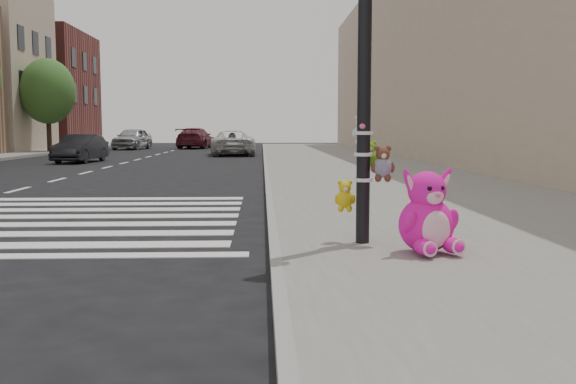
{
  "coord_description": "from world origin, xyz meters",
  "views": [
    {
      "loc": [
        1.41,
        -5.69,
        1.5
      ],
      "look_at": [
        1.71,
        1.79,
        0.75
      ],
      "focal_mm": 40.0,
      "sensor_mm": 36.0,
      "label": 1
    }
  ],
  "objects_px": {
    "signal_pole": "(365,103)",
    "pink_bunny": "(428,218)",
    "red_teddy": "(427,232)",
    "car_dark_far": "(80,148)",
    "car_white_near": "(232,143)"
  },
  "relations": [
    {
      "from": "red_teddy",
      "to": "car_white_near",
      "type": "xyz_separation_m",
      "value": [
        -3.65,
        27.93,
        0.44
      ]
    },
    {
      "from": "car_dark_far",
      "to": "car_white_near",
      "type": "relative_size",
      "value": 0.76
    },
    {
      "from": "signal_pole",
      "to": "car_white_near",
      "type": "distance_m",
      "value": 28.19
    },
    {
      "from": "pink_bunny",
      "to": "car_dark_far",
      "type": "xyz_separation_m",
      "value": [
        -9.72,
        21.54,
        0.08
      ]
    },
    {
      "from": "car_white_near",
      "to": "signal_pole",
      "type": "bearing_deg",
      "value": 90.1
    },
    {
      "from": "signal_pole",
      "to": "pink_bunny",
      "type": "bearing_deg",
      "value": -48.29
    },
    {
      "from": "pink_bunny",
      "to": "red_teddy",
      "type": "distance_m",
      "value": 0.83
    },
    {
      "from": "signal_pole",
      "to": "car_dark_far",
      "type": "relative_size",
      "value": 1.08
    },
    {
      "from": "car_white_near",
      "to": "red_teddy",
      "type": "bearing_deg",
      "value": 91.71
    },
    {
      "from": "red_teddy",
      "to": "car_dark_far",
      "type": "relative_size",
      "value": 0.06
    },
    {
      "from": "pink_bunny",
      "to": "red_teddy",
      "type": "bearing_deg",
      "value": 59.72
    },
    {
      "from": "red_teddy",
      "to": "car_dark_far",
      "type": "distance_m",
      "value": 23.02
    },
    {
      "from": "pink_bunny",
      "to": "car_white_near",
      "type": "xyz_separation_m",
      "value": [
        -3.46,
        28.69,
        0.15
      ]
    },
    {
      "from": "signal_pole",
      "to": "car_white_near",
      "type": "xyz_separation_m",
      "value": [
        -2.86,
        28.02,
        -1.11
      ]
    },
    {
      "from": "pink_bunny",
      "to": "red_teddy",
      "type": "xyz_separation_m",
      "value": [
        0.19,
        0.76,
        -0.28
      ]
    }
  ]
}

